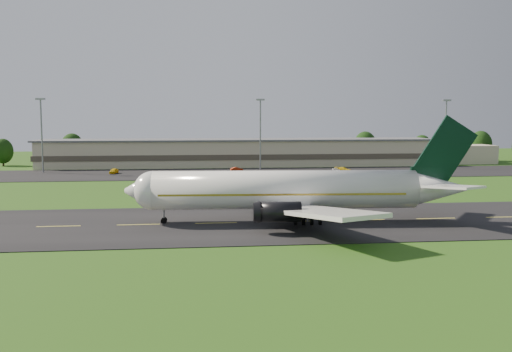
{
  "coord_description": "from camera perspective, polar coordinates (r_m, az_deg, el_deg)",
  "views": [
    {
      "loc": [
        -14.33,
        -80.93,
        15.35
      ],
      "look_at": [
        -4.33,
        8.0,
        6.0
      ],
      "focal_mm": 40.0,
      "sensor_mm": 36.0,
      "label": 1
    }
  ],
  "objects": [
    {
      "name": "ground",
      "position": [
        83.61,
        3.57,
        -4.63
      ],
      "size": [
        360.0,
        360.0,
        0.0
      ],
      "primitive_type": "plane",
      "color": "#204210",
      "rests_on": "ground"
    },
    {
      "name": "taxiway",
      "position": [
        83.61,
        3.57,
        -4.59
      ],
      "size": [
        220.0,
        30.0,
        0.1
      ],
      "primitive_type": "cube",
      "color": "black",
      "rests_on": "ground"
    },
    {
      "name": "apron",
      "position": [
        154.36,
        -1.06,
        0.28
      ],
      "size": [
        260.0,
        30.0,
        0.1
      ],
      "primitive_type": "cube",
      "color": "black",
      "rests_on": "ground"
    },
    {
      "name": "airliner",
      "position": [
        82.81,
        3.49,
        -1.46
      ],
      "size": [
        51.3,
        42.1,
        15.57
      ],
      "rotation": [
        0.0,
        0.0,
        -0.06
      ],
      "color": "white",
      "rests_on": "ground"
    },
    {
      "name": "terminal",
      "position": [
        178.69,
        0.26,
        2.32
      ],
      "size": [
        145.0,
        16.0,
        8.4
      ],
      "color": "#C4B795",
      "rests_on": "ground"
    },
    {
      "name": "light_mast_west",
      "position": [
        166.01,
        -20.67,
        4.68
      ],
      "size": [
        2.4,
        1.2,
        20.35
      ],
      "color": "gray",
      "rests_on": "ground"
    },
    {
      "name": "light_mast_centre",
      "position": [
        162.11,
        0.43,
        5.04
      ],
      "size": [
        2.4,
        1.2,
        20.35
      ],
      "color": "gray",
      "rests_on": "ground"
    },
    {
      "name": "light_mast_east",
      "position": [
        177.29,
        18.44,
        4.82
      ],
      "size": [
        2.4,
        1.2,
        20.35
      ],
      "color": "gray",
      "rests_on": "ground"
    },
    {
      "name": "tree_line",
      "position": [
        194.38,
        9.19,
        2.89
      ],
      "size": [
        196.16,
        10.08,
        10.47
      ],
      "color": "black",
      "rests_on": "ground"
    },
    {
      "name": "service_vehicle_a",
      "position": [
        157.61,
        -14.03,
        0.5
      ],
      "size": [
        2.33,
        4.45,
        1.45
      ],
      "primitive_type": "imported",
      "rotation": [
        0.0,
        0.0,
        -0.15
      ],
      "color": "#DDB60D",
      "rests_on": "apron"
    },
    {
      "name": "service_vehicle_b",
      "position": [
        159.4,
        -1.94,
        0.68
      ],
      "size": [
        3.74,
        2.06,
        1.17
      ],
      "primitive_type": "imported",
      "rotation": [
        0.0,
        0.0,
        1.82
      ],
      "color": "#A3250A",
      "rests_on": "apron"
    },
    {
      "name": "service_vehicle_c",
      "position": [
        157.57,
        8.02,
        0.57
      ],
      "size": [
        2.52,
        4.49,
        1.18
      ],
      "primitive_type": "imported",
      "rotation": [
        0.0,
        0.0,
        -0.13
      ],
      "color": "white",
      "rests_on": "apron"
    },
    {
      "name": "service_vehicle_d",
      "position": [
        158.89,
        8.74,
        0.63
      ],
      "size": [
        4.89,
        4.34,
        1.36
      ],
      "primitive_type": "imported",
      "rotation": [
        0.0,
        0.0,
        0.93
      ],
      "color": "#E0BA0D",
      "rests_on": "apron"
    }
  ]
}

